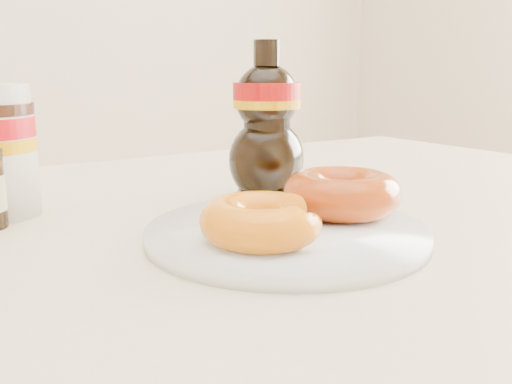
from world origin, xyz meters
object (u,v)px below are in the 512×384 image
plate (286,233)px  donut_whole (342,193)px  donut_bitten (261,220)px  syrup_bottle (267,120)px  dining_table (197,311)px

plate → donut_whole: bearing=7.4°
donut_bitten → donut_whole: 0.12m
donut_whole → syrup_bottle: syrup_bottle is taller
plate → donut_whole: size_ratio=2.22×
dining_table → plate: bearing=-53.0°
dining_table → donut_bitten: donut_bitten is taller
donut_bitten → syrup_bottle: bearing=46.8°
dining_table → plate: 0.13m
dining_table → syrup_bottle: syrup_bottle is taller
dining_table → syrup_bottle: 0.24m
syrup_bottle → plate: bearing=-118.4°
dining_table → donut_bitten: bearing=-83.6°
donut_bitten → syrup_bottle: 0.23m
dining_table → syrup_bottle: size_ratio=7.66×
plate → syrup_bottle: bearing=61.6°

